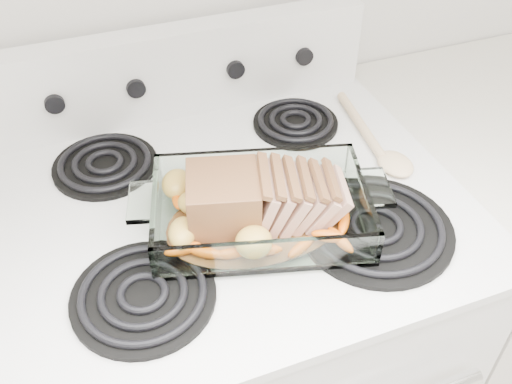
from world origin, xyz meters
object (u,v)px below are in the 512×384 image
object	(u,v)px
electric_range	(238,346)
baking_dish	(260,214)
counter_right	(480,270)
pork_roast	(252,201)

from	to	relation	value
electric_range	baking_dish	distance (m)	0.49
counter_right	baking_dish	bearing A→B (deg)	-172.75
counter_right	pork_roast	distance (m)	0.85
baking_dish	electric_range	bearing A→B (deg)	119.50
electric_range	pork_roast	world-z (taller)	electric_range
pork_roast	electric_range	bearing A→B (deg)	84.58
electric_range	counter_right	world-z (taller)	electric_range
baking_dish	pork_roast	world-z (taller)	pork_roast
counter_right	pork_roast	world-z (taller)	pork_roast
baking_dish	pork_roast	distance (m)	0.04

